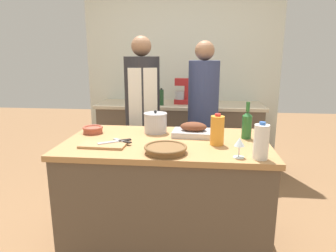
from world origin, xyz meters
TOP-DOWN VIEW (x-y plane):
  - ground_plane at (0.00, 0.00)m, footprint 12.00×12.00m
  - kitchen_island at (0.00, 0.00)m, footprint 1.51×0.88m
  - back_counter at (0.00, 1.60)m, footprint 2.07×0.60m
  - back_wall at (0.00, 1.95)m, footprint 2.57×0.10m
  - roasting_pan at (0.20, 0.15)m, footprint 0.33×0.23m
  - wicker_basket at (0.03, -0.29)m, footprint 0.28×0.28m
  - cutting_board at (-0.43, -0.19)m, footprint 0.32×0.17m
  - stock_pot at (-0.11, 0.23)m, footprint 0.19×0.19m
  - mixing_bowl at (-0.62, 0.15)m, footprint 0.16×0.16m
  - juice_jug at (0.37, -0.07)m, footprint 0.10×0.10m
  - milk_jug at (0.62, -0.34)m, footprint 0.09×0.09m
  - wine_bottle_green at (0.61, 0.12)m, footprint 0.07×0.07m
  - wine_glass_left at (0.49, -0.33)m, footprint 0.07×0.07m
  - knife_chef at (-0.35, -0.13)m, footprint 0.22×0.16m
  - knife_paring at (-0.30, -0.12)m, footprint 0.16×0.11m
  - stand_mixer at (0.02, 1.58)m, footprint 0.18×0.14m
  - condiment_bottle_tall at (-0.22, 1.45)m, footprint 0.06×0.06m
  - condiment_bottle_short at (0.17, 1.67)m, footprint 0.07×0.07m
  - person_cook_aproned at (-0.34, 0.84)m, footprint 0.36×0.38m
  - person_cook_guest at (0.28, 0.90)m, footprint 0.31×0.31m

SIDE VIEW (x-z plane):
  - ground_plane at x=0.00m, z-range 0.00..0.00m
  - kitchen_island at x=0.00m, z-range 0.00..0.90m
  - back_counter at x=0.00m, z-range 0.00..0.93m
  - cutting_board at x=-0.43m, z-range 0.90..0.92m
  - knife_chef at x=-0.35m, z-range 0.92..0.93m
  - knife_paring at x=-0.30m, z-range 0.92..0.93m
  - wicker_basket at x=0.03m, z-range 0.90..0.95m
  - person_cook_guest at x=0.28m, z-range 0.10..1.76m
  - mixing_bowl at x=-0.62m, z-range 0.90..0.96m
  - roasting_pan at x=0.20m, z-range 0.89..1.00m
  - person_cook_aproned at x=-0.34m, z-range 0.09..1.80m
  - stock_pot at x=-0.11m, z-range 0.89..1.08m
  - wine_glass_left at x=0.49m, z-range 0.93..1.06m
  - condiment_bottle_short at x=0.17m, z-range 0.92..1.09m
  - juice_jug at x=0.37m, z-range 0.89..1.12m
  - milk_jug at x=0.62m, z-range 0.89..1.13m
  - wine_bottle_green at x=0.61m, z-range 0.87..1.15m
  - condiment_bottle_tall at x=-0.22m, z-range 0.92..1.12m
  - stand_mixer at x=0.02m, z-range 0.90..1.22m
  - back_wall at x=0.00m, z-range 0.00..2.55m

